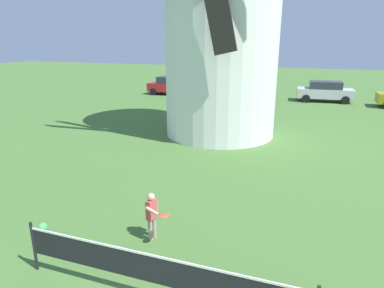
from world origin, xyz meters
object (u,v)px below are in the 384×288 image
windmill (223,0)px  parked_car_green (246,88)px  parked_car_red (171,85)px  stray_ball (43,227)px  tennis_net (154,270)px  parked_car_silver (325,91)px  player_far (152,214)px

windmill → parked_car_green: (-1.00, 11.97, -5.51)m
windmill → parked_car_red: 14.50m
windmill → stray_ball: windmill is taller
tennis_net → parked_car_silver: size_ratio=1.30×
parked_car_silver → player_far: bearing=-100.8°
parked_car_silver → stray_ball: bearing=-107.1°
tennis_net → parked_car_red: size_ratio=1.38×
stray_ball → parked_car_green: 22.42m
player_far → parked_car_red: size_ratio=0.30×
player_far → parked_car_green: 21.86m
windmill → parked_car_green: size_ratio=2.92×
windmill → tennis_net: bearing=-80.5°
tennis_net → player_far: bearing=116.9°
stray_ball → parked_car_green: size_ratio=0.05×
parked_car_silver → windmill: bearing=-113.4°
tennis_net → stray_ball: (-3.67, 1.20, -0.57)m
tennis_net → stray_ball: 3.90m
stray_ball → parked_car_silver: size_ratio=0.06×
stray_ball → player_far: bearing=13.0°
player_far → parked_car_silver: size_ratio=0.28×
player_far → tennis_net: bearing=-63.1°
tennis_net → windmill: bearing=99.5°
windmill → tennis_net: size_ratio=2.39×
parked_car_red → parked_car_silver: same height
player_far → windmill: bearing=95.9°
tennis_net → parked_car_silver: (3.23, 23.60, 0.12)m
parked_car_red → parked_car_green: size_ratio=0.89×
parked_car_silver → parked_car_red: bearing=-176.4°
tennis_net → parked_car_silver: 23.82m
windmill → parked_car_red: windmill is taller
parked_car_green → tennis_net: bearing=-82.9°
parked_car_red → player_far: bearing=-68.1°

